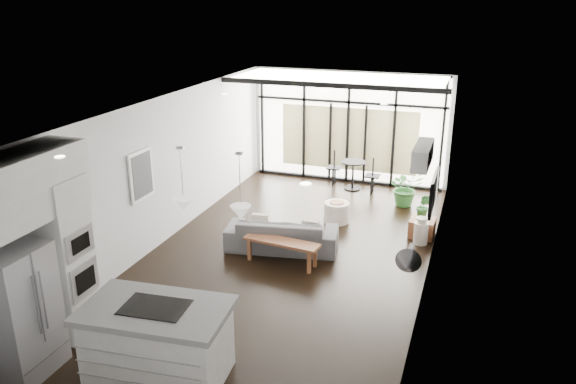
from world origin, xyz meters
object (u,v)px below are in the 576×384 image
Objects in this scene: console_bench at (282,252)px; milk_can at (421,231)px; pouf at (337,212)px; island at (158,342)px; sofa at (282,228)px; tv at (434,192)px; fridge at (19,312)px.

milk_can is at bearing 43.08° from console_bench.
island is at bearing -98.55° from pouf.
console_bench is 2.57× the size of milk_can.
sofa is at bearing -156.28° from milk_can.
island is 5.38m from tv.
console_bench is 2.59× the size of pouf.
console_bench is (0.21, -0.59, -0.19)m from sofa.
fridge reaches higher than console_bench.
island is at bearing -117.45° from milk_can.
sofa reaches higher than pouf.
island is 1.75m from fridge.
sofa is 1.75m from pouf.
console_bench is at bearing -101.43° from pouf.
sofa reaches higher than console_bench.
fridge is at bearing 57.84° from sofa.
console_bench is at bearing 99.44° from sofa.
sofa is 3.87× the size of milk_can.
fridge is at bearing -169.21° from island.
island is at bearing 15.98° from fridge.
tv reaches higher than island.
console_bench is at bearing 78.13° from island.
fridge is at bearing -112.20° from pouf.
island is 1.05× the size of fridge.
fridge is at bearing -111.12° from console_bench.
island is 1.29× the size of console_bench.
pouf is 0.99× the size of milk_can.
milk_can is at bearing -166.17° from sofa.
fridge is 4.47m from console_bench.
island is 4.04m from sofa.
tv reaches higher than console_bench.
pouf is (0.85, 5.65, -0.28)m from island.
milk_can reaches higher than pouf.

